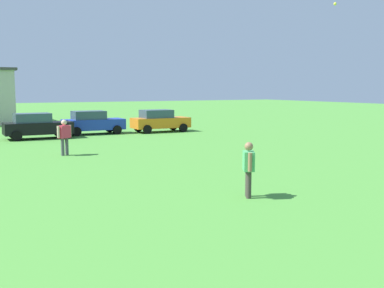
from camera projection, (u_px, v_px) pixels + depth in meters
name	position (u px, v px, depth m)	size (l,w,h in m)	color
adult_bystander	(249.00, 165.00, 14.33)	(0.53, 0.73, 1.71)	#3F3833
bystander_near_trees	(64.00, 134.00, 23.27)	(0.77, 0.55, 1.77)	#4C4C51
parked_car_black_2	(37.00, 126.00, 30.89)	(4.30, 2.02, 1.68)	black
parked_car_blue_3	(92.00, 122.00, 33.96)	(4.30, 2.02, 1.68)	#1E38AD
parked_car_orange_4	(160.00, 121.00, 35.65)	(4.30, 2.02, 1.68)	orange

